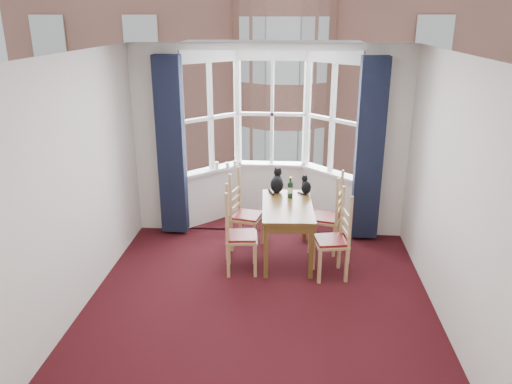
# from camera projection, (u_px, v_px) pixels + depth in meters

# --- Properties ---
(floor) EXTENTS (4.50, 4.50, 0.00)m
(floor) POSITION_uv_depth(u_px,v_px,m) (258.00, 310.00, 5.64)
(floor) COLOR black
(floor) RESTS_ON ground
(ceiling) EXTENTS (4.50, 4.50, 0.00)m
(ceiling) POSITION_uv_depth(u_px,v_px,m) (259.00, 55.00, 4.71)
(ceiling) COLOR white
(ceiling) RESTS_ON floor
(wall_left) EXTENTS (0.00, 4.50, 4.50)m
(wall_left) POSITION_uv_depth(u_px,v_px,m) (72.00, 189.00, 5.32)
(wall_left) COLOR silver
(wall_left) RESTS_ON floor
(wall_right) EXTENTS (0.00, 4.50, 4.50)m
(wall_right) POSITION_uv_depth(u_px,v_px,m) (456.00, 199.00, 5.03)
(wall_right) COLOR silver
(wall_right) RESTS_ON floor
(wall_near) EXTENTS (4.00, 0.00, 4.00)m
(wall_near) POSITION_uv_depth(u_px,v_px,m) (233.00, 318.00, 3.06)
(wall_near) COLOR silver
(wall_near) RESTS_ON floor
(wall_back_pier_left) EXTENTS (0.70, 0.12, 2.80)m
(wall_back_pier_left) POSITION_uv_depth(u_px,v_px,m) (159.00, 140.00, 7.41)
(wall_back_pier_left) COLOR silver
(wall_back_pier_left) RESTS_ON floor
(wall_back_pier_right) EXTENTS (0.70, 0.12, 2.80)m
(wall_back_pier_right) POSITION_uv_depth(u_px,v_px,m) (384.00, 144.00, 7.17)
(wall_back_pier_right) COLOR silver
(wall_back_pier_right) RESTS_ON floor
(bay_window) EXTENTS (2.76, 0.94, 2.80)m
(bay_window) POSITION_uv_depth(u_px,v_px,m) (271.00, 135.00, 7.76)
(bay_window) COLOR white
(bay_window) RESTS_ON floor
(curtain_left) EXTENTS (0.38, 0.22, 2.60)m
(curtain_left) POSITION_uv_depth(u_px,v_px,m) (171.00, 147.00, 7.24)
(curtain_left) COLOR black
(curtain_left) RESTS_ON floor
(curtain_right) EXTENTS (0.38, 0.22, 2.60)m
(curtain_right) POSITION_uv_depth(u_px,v_px,m) (369.00, 151.00, 7.04)
(curtain_right) COLOR black
(curtain_right) RESTS_ON floor
(dining_table) EXTENTS (0.73, 1.28, 0.77)m
(dining_table) POSITION_uv_depth(u_px,v_px,m) (287.00, 213.00, 6.67)
(dining_table) COLOR brown
(dining_table) RESTS_ON floor
(chair_left_near) EXTENTS (0.44, 0.46, 0.92)m
(chair_left_near) POSITION_uv_depth(u_px,v_px,m) (234.00, 237.00, 6.38)
(chair_left_near) COLOR tan
(chair_left_near) RESTS_ON floor
(chair_left_far) EXTENTS (0.49, 0.50, 0.92)m
(chair_left_far) POSITION_uv_depth(u_px,v_px,m) (241.00, 216.00, 7.06)
(chair_left_far) COLOR tan
(chair_left_far) RESTS_ON floor
(chair_right_near) EXTENTS (0.47, 0.48, 0.92)m
(chair_right_near) POSITION_uv_depth(u_px,v_px,m) (338.00, 242.00, 6.26)
(chair_right_near) COLOR tan
(chair_right_near) RESTS_ON floor
(chair_right_far) EXTENTS (0.49, 0.50, 0.92)m
(chair_right_far) POSITION_uv_depth(u_px,v_px,m) (332.00, 219.00, 6.94)
(chair_right_far) COLOR tan
(chair_right_far) RESTS_ON floor
(cat_left) EXTENTS (0.20, 0.27, 0.36)m
(cat_left) POSITION_uv_depth(u_px,v_px,m) (277.00, 183.00, 7.08)
(cat_left) COLOR black
(cat_left) RESTS_ON dining_table
(cat_right) EXTENTS (0.19, 0.22, 0.27)m
(cat_right) POSITION_uv_depth(u_px,v_px,m) (306.00, 186.00, 7.04)
(cat_right) COLOR black
(cat_right) RESTS_ON dining_table
(wine_bottle) EXTENTS (0.08, 0.08, 0.30)m
(wine_bottle) POSITION_uv_depth(u_px,v_px,m) (290.00, 189.00, 6.86)
(wine_bottle) COLOR black
(wine_bottle) RESTS_ON dining_table
(candle_tall) EXTENTS (0.06, 0.06, 0.11)m
(candle_tall) POSITION_uv_depth(u_px,v_px,m) (217.00, 165.00, 7.84)
(candle_tall) COLOR white
(candle_tall) RESTS_ON bay_window
(candle_short) EXTENTS (0.06, 0.06, 0.10)m
(candle_short) POSITION_uv_depth(u_px,v_px,m) (227.00, 165.00, 7.85)
(candle_short) COLOR white
(candle_short) RESTS_ON bay_window
(candle_extra) EXTENTS (0.05, 0.05, 0.12)m
(candle_extra) POSITION_uv_depth(u_px,v_px,m) (235.00, 165.00, 7.86)
(candle_extra) COLOR white
(candle_extra) RESTS_ON bay_window
(street) EXTENTS (80.00, 80.00, 0.00)m
(street) POSITION_uv_depth(u_px,v_px,m) (288.00, 143.00, 37.96)
(street) COLOR #333335
(street) RESTS_ON ground
(tenement_building) EXTENTS (18.40, 7.80, 15.20)m
(tenement_building) POSITION_uv_depth(u_px,v_px,m) (286.00, 60.00, 18.27)
(tenement_building) COLOR #AA6B58
(tenement_building) RESTS_ON street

